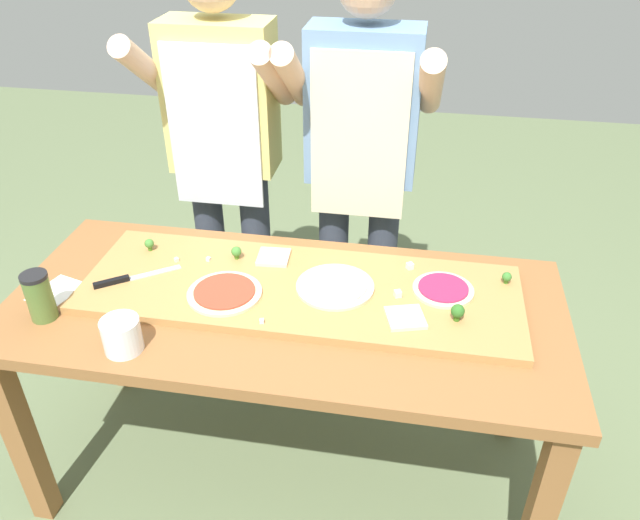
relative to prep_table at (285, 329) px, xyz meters
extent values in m
plane|color=#60704C|center=(0.00, 0.00, -0.67)|extent=(8.00, 8.00, 0.00)
cube|color=brown|center=(-0.80, -0.32, -0.30)|extent=(0.07, 0.07, 0.73)
cube|color=brown|center=(0.80, -0.32, -0.30)|extent=(0.07, 0.07, 0.73)
cube|color=brown|center=(-0.80, 0.32, -0.30)|extent=(0.07, 0.07, 0.73)
cube|color=brown|center=(0.80, 0.32, -0.30)|extent=(0.07, 0.07, 0.73)
cube|color=brown|center=(0.00, 0.00, 0.08)|extent=(1.71, 0.77, 0.04)
cube|color=#B27F47|center=(0.04, 0.06, 0.12)|extent=(1.36, 0.46, 0.03)
cube|color=#B7BABF|center=(-0.43, 0.05, 0.13)|extent=(0.15, 0.11, 0.00)
cube|color=black|center=(-0.55, -0.03, 0.14)|extent=(0.10, 0.08, 0.02)
cylinder|color=beige|center=(0.48, 0.11, 0.13)|extent=(0.19, 0.19, 0.01)
cylinder|color=#9E234C|center=(0.48, 0.11, 0.14)|extent=(0.15, 0.15, 0.01)
cylinder|color=beige|center=(-0.18, -0.02, 0.13)|extent=(0.23, 0.23, 0.01)
cylinder|color=#BC3D28|center=(-0.18, -0.02, 0.14)|extent=(0.19, 0.19, 0.01)
cylinder|color=beige|center=(0.15, 0.07, 0.13)|extent=(0.24, 0.24, 0.01)
cylinder|color=beige|center=(0.15, 0.07, 0.14)|extent=(0.20, 0.20, 0.01)
cube|color=beige|center=(0.37, -0.05, 0.13)|extent=(0.13, 0.13, 0.01)
cube|color=beige|center=(-0.08, 0.20, 0.13)|extent=(0.11, 0.11, 0.01)
cylinder|color=#487A23|center=(-0.20, 0.18, 0.14)|extent=(0.02, 0.02, 0.02)
sphere|color=#427F33|center=(-0.20, 0.18, 0.16)|extent=(0.03, 0.03, 0.03)
cylinder|color=#3F7220|center=(0.67, 0.19, 0.14)|extent=(0.01, 0.01, 0.01)
sphere|color=#38752D|center=(0.67, 0.19, 0.15)|extent=(0.03, 0.03, 0.03)
cylinder|color=#487A23|center=(-0.51, 0.18, 0.14)|extent=(0.01, 0.01, 0.02)
sphere|color=#427F33|center=(-0.51, 0.18, 0.16)|extent=(0.03, 0.03, 0.03)
cylinder|color=#366618|center=(0.52, -0.03, 0.14)|extent=(0.02, 0.02, 0.02)
sphere|color=#2D6623|center=(0.52, -0.03, 0.16)|extent=(0.04, 0.04, 0.04)
cube|color=white|center=(-0.03, -0.14, 0.13)|extent=(0.01, 0.01, 0.01)
cube|color=silver|center=(-0.39, 0.13, 0.13)|extent=(0.02, 0.02, 0.01)
cube|color=white|center=(0.37, 0.22, 0.14)|extent=(0.03, 0.03, 0.02)
cube|color=white|center=(-0.29, 0.15, 0.13)|extent=(0.01, 0.01, 0.01)
cube|color=silver|center=(0.34, 0.06, 0.14)|extent=(0.03, 0.03, 0.02)
cylinder|color=white|center=(-0.39, -0.28, 0.15)|extent=(0.11, 0.11, 0.10)
cylinder|color=white|center=(-0.39, -0.28, 0.13)|extent=(0.09, 0.09, 0.05)
cylinder|color=#517033|center=(-0.68, -0.19, 0.17)|extent=(0.08, 0.08, 0.14)
cylinder|color=black|center=(-0.68, -0.19, 0.25)|extent=(0.08, 0.08, 0.01)
cube|color=white|center=(-0.72, -0.07, 0.10)|extent=(0.16, 0.18, 0.00)
cylinder|color=#333847|center=(-0.48, 0.66, -0.22)|extent=(0.12, 0.12, 0.90)
cylinder|color=#333847|center=(-0.28, 0.66, -0.22)|extent=(0.12, 0.12, 0.90)
cube|color=#D1C670|center=(-0.38, 0.66, 0.51)|extent=(0.40, 0.20, 0.55)
cube|color=silver|center=(-0.38, 0.56, 0.43)|extent=(0.34, 0.01, 0.60)
cylinder|color=#DBB293|center=(-0.61, 0.56, 0.63)|extent=(0.08, 0.39, 0.31)
cylinder|color=#DBB293|center=(-0.15, 0.56, 0.63)|extent=(0.08, 0.39, 0.31)
cylinder|color=#333847|center=(0.05, 0.66, -0.22)|extent=(0.12, 0.12, 0.90)
cylinder|color=#333847|center=(0.25, 0.66, -0.22)|extent=(0.12, 0.12, 0.90)
cube|color=#6689B2|center=(0.15, 0.66, 0.51)|extent=(0.40, 0.20, 0.55)
cube|color=beige|center=(0.15, 0.56, 0.43)|extent=(0.34, 0.01, 0.60)
cylinder|color=#DBB293|center=(-0.08, 0.56, 0.63)|extent=(0.08, 0.39, 0.31)
cylinder|color=#DBB293|center=(0.38, 0.56, 0.63)|extent=(0.08, 0.39, 0.31)
camera|label=1|loc=(0.37, -1.48, 1.25)|focal=34.73mm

